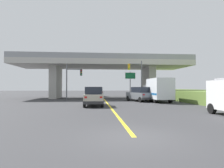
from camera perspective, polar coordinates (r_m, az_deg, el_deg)
ground at (r=35.22m, az=-2.73°, el=-4.23°), size 160.00×160.00×0.00m
overpass_bridge at (r=35.34m, az=-2.72°, el=4.71°), size 31.16×9.47×7.59m
lane_divider_stripe at (r=19.97m, az=-0.79°, el=-6.67°), size 0.20×25.06×0.01m
suv_lead at (r=20.19m, az=-5.62°, el=-3.72°), size 1.99×4.76×2.02m
suv_crossing at (r=26.67m, az=8.42°, el=-3.07°), size 3.27×4.80×2.02m
box_truck at (r=26.40m, az=13.70°, el=-1.70°), size 2.33×6.67×3.15m
sedan_oncoming at (r=40.34m, az=-4.23°, el=-2.39°), size 1.99×4.41×2.02m
traffic_signal_nearside at (r=29.93m, az=7.71°, el=2.74°), size 2.27×0.36×6.19m
traffic_signal_farside at (r=29.40m, az=-12.09°, el=1.85°), size 2.44×0.36×5.58m
highway_sign at (r=32.36m, az=5.56°, el=1.67°), size 1.79×0.17×4.68m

